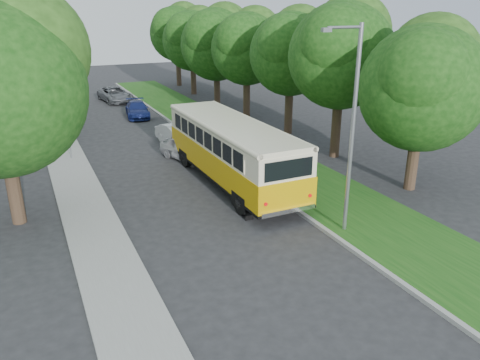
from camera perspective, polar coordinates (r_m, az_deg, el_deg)
name	(u,v)px	position (r m, az deg, el deg)	size (l,w,h in m)	color
ground	(221,227)	(19.34, -2.28, -5.72)	(120.00, 120.00, 0.00)	#262628
curb	(247,175)	(24.89, 0.84, 0.57)	(0.20, 70.00, 0.15)	gray
grass_verge	(285,169)	(25.95, 5.51, 1.30)	(4.50, 70.00, 0.13)	#184C14
sidewalk	(83,202)	(22.74, -18.58, -2.54)	(2.20, 70.00, 0.12)	gray
treeline	(163,45)	(35.51, -9.39, 15.95)	(24.27, 41.91, 9.46)	#332319
lamppost_near	(351,126)	(17.86, 13.37, 6.44)	(1.71, 0.16, 8.00)	gray
lamppost_far	(53,81)	(32.39, -21.85, 11.17)	(1.71, 0.16, 7.50)	gray
warning_sign	(68,132)	(28.90, -20.20, 5.52)	(0.56, 0.10, 2.50)	gray
vintage_bus	(232,153)	(23.42, -1.01, 3.34)	(2.85, 11.07, 3.29)	#DCA506
car_silver	(187,149)	(27.66, -6.43, 3.79)	(1.58, 3.93, 1.34)	#ADADB2
car_white	(177,135)	(30.97, -7.68, 5.49)	(1.37, 3.92, 1.29)	white
car_blue	(137,109)	(39.55, -12.41, 8.41)	(1.74, 4.29, 1.24)	navy
car_grey	(115,94)	(46.62, -14.98, 10.05)	(2.30, 4.98, 1.38)	slate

